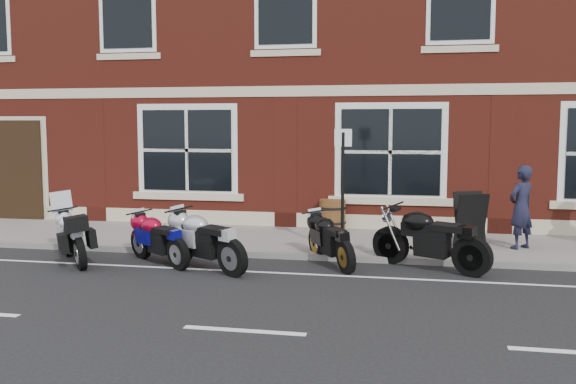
{
  "coord_description": "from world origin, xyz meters",
  "views": [
    {
      "loc": [
        2.1,
        -10.65,
        2.61
      ],
      "look_at": [
        -0.36,
        1.6,
        1.29
      ],
      "focal_mm": 40.0,
      "sensor_mm": 36.0,
      "label": 1
    }
  ],
  "objects_px": {
    "moto_sport_red": "(159,237)",
    "moto_sport_silver": "(205,238)",
    "pedestrian_left": "(521,207)",
    "a_board_sign": "(470,219)",
    "moto_naked_black": "(428,236)",
    "moto_touring_silver": "(74,234)",
    "moto_sport_black": "(331,238)",
    "parking_sign": "(343,181)",
    "barrel_planter": "(332,215)"
  },
  "relations": [
    {
      "from": "moto_sport_red",
      "to": "moto_sport_silver",
      "type": "height_order",
      "value": "moto_sport_silver"
    },
    {
      "from": "pedestrian_left",
      "to": "a_board_sign",
      "type": "distance_m",
      "value": 1.02
    },
    {
      "from": "moto_naked_black",
      "to": "a_board_sign",
      "type": "relative_size",
      "value": 1.91
    },
    {
      "from": "moto_touring_silver",
      "to": "pedestrian_left",
      "type": "distance_m",
      "value": 8.78
    },
    {
      "from": "moto_sport_black",
      "to": "parking_sign",
      "type": "relative_size",
      "value": 0.73
    },
    {
      "from": "moto_sport_black",
      "to": "pedestrian_left",
      "type": "xyz_separation_m",
      "value": [
        3.6,
        1.71,
        0.45
      ]
    },
    {
      "from": "moto_naked_black",
      "to": "pedestrian_left",
      "type": "relative_size",
      "value": 1.25
    },
    {
      "from": "moto_touring_silver",
      "to": "moto_sport_black",
      "type": "bearing_deg",
      "value": -31.34
    },
    {
      "from": "moto_sport_red",
      "to": "moto_touring_silver",
      "type": "bearing_deg",
      "value": 133.23
    },
    {
      "from": "moto_sport_silver",
      "to": "parking_sign",
      "type": "distance_m",
      "value": 2.96
    },
    {
      "from": "moto_sport_silver",
      "to": "pedestrian_left",
      "type": "distance_m",
      "value": 6.33
    },
    {
      "from": "a_board_sign",
      "to": "moto_sport_red",
      "type": "bearing_deg",
      "value": 177.4
    },
    {
      "from": "a_board_sign",
      "to": "moto_sport_silver",
      "type": "bearing_deg",
      "value": -176.01
    },
    {
      "from": "moto_sport_red",
      "to": "parking_sign",
      "type": "bearing_deg",
      "value": -31.35
    },
    {
      "from": "barrel_planter",
      "to": "parking_sign",
      "type": "distance_m",
      "value": 2.72
    },
    {
      "from": "moto_touring_silver",
      "to": "a_board_sign",
      "type": "relative_size",
      "value": 1.46
    },
    {
      "from": "moto_sport_silver",
      "to": "a_board_sign",
      "type": "xyz_separation_m",
      "value": [
        4.83,
        2.67,
        0.11
      ]
    },
    {
      "from": "moto_touring_silver",
      "to": "parking_sign",
      "type": "height_order",
      "value": "parking_sign"
    },
    {
      "from": "moto_touring_silver",
      "to": "moto_sport_silver",
      "type": "bearing_deg",
      "value": -41.62
    },
    {
      "from": "a_board_sign",
      "to": "parking_sign",
      "type": "xyz_separation_m",
      "value": [
        -2.52,
        -1.08,
        0.84
      ]
    },
    {
      "from": "a_board_sign",
      "to": "barrel_planter",
      "type": "distance_m",
      "value": 3.35
    },
    {
      "from": "moto_sport_black",
      "to": "barrel_planter",
      "type": "height_order",
      "value": "moto_sport_black"
    },
    {
      "from": "moto_touring_silver",
      "to": "a_board_sign",
      "type": "height_order",
      "value": "moto_touring_silver"
    },
    {
      "from": "moto_naked_black",
      "to": "a_board_sign",
      "type": "distance_m",
      "value": 2.08
    },
    {
      "from": "moto_sport_black",
      "to": "barrel_planter",
      "type": "relative_size",
      "value": 2.42
    },
    {
      "from": "moto_sport_black",
      "to": "parking_sign",
      "type": "distance_m",
      "value": 1.29
    },
    {
      "from": "moto_touring_silver",
      "to": "moto_sport_red",
      "type": "bearing_deg",
      "value": -33.23
    },
    {
      "from": "moto_sport_black",
      "to": "moto_naked_black",
      "type": "xyz_separation_m",
      "value": [
        1.76,
        -0.01,
        0.1
      ]
    },
    {
      "from": "moto_sport_silver",
      "to": "barrel_planter",
      "type": "xyz_separation_m",
      "value": [
        1.79,
        4.06,
        -0.08
      ]
    },
    {
      "from": "a_board_sign",
      "to": "moto_touring_silver",
      "type": "bearing_deg",
      "value": 174.1
    },
    {
      "from": "moto_touring_silver",
      "to": "moto_sport_silver",
      "type": "height_order",
      "value": "moto_touring_silver"
    },
    {
      "from": "moto_naked_black",
      "to": "barrel_planter",
      "type": "bearing_deg",
      "value": 62.67
    },
    {
      "from": "moto_sport_silver",
      "to": "moto_naked_black",
      "type": "distance_m",
      "value": 4.04
    },
    {
      "from": "moto_touring_silver",
      "to": "moto_sport_silver",
      "type": "xyz_separation_m",
      "value": [
        2.64,
        -0.09,
        0.03
      ]
    },
    {
      "from": "moto_sport_silver",
      "to": "parking_sign",
      "type": "xyz_separation_m",
      "value": [
        2.31,
        1.6,
        0.94
      ]
    },
    {
      "from": "moto_sport_black",
      "to": "parking_sign",
      "type": "height_order",
      "value": "parking_sign"
    },
    {
      "from": "barrel_planter",
      "to": "moto_sport_red",
      "type": "bearing_deg",
      "value": -126.37
    },
    {
      "from": "moto_naked_black",
      "to": "moto_sport_silver",
      "type": "bearing_deg",
      "value": 130.4
    },
    {
      "from": "barrel_planter",
      "to": "parking_sign",
      "type": "bearing_deg",
      "value": -78.15
    },
    {
      "from": "moto_sport_silver",
      "to": "a_board_sign",
      "type": "bearing_deg",
      "value": -27.74
    },
    {
      "from": "moto_naked_black",
      "to": "parking_sign",
      "type": "relative_size",
      "value": 0.88
    },
    {
      "from": "moto_sport_silver",
      "to": "parking_sign",
      "type": "relative_size",
      "value": 0.79
    },
    {
      "from": "moto_sport_black",
      "to": "pedestrian_left",
      "type": "distance_m",
      "value": 4.01
    },
    {
      "from": "pedestrian_left",
      "to": "moto_touring_silver",
      "type": "bearing_deg",
      "value": -26.68
    },
    {
      "from": "moto_naked_black",
      "to": "pedestrian_left",
      "type": "bearing_deg",
      "value": -17.67
    },
    {
      "from": "moto_sport_red",
      "to": "moto_sport_silver",
      "type": "relative_size",
      "value": 0.86
    },
    {
      "from": "moto_touring_silver",
      "to": "pedestrian_left",
      "type": "xyz_separation_m",
      "value": [
        8.43,
        2.41,
        0.43
      ]
    },
    {
      "from": "pedestrian_left",
      "to": "a_board_sign",
      "type": "height_order",
      "value": "pedestrian_left"
    },
    {
      "from": "barrel_planter",
      "to": "parking_sign",
      "type": "xyz_separation_m",
      "value": [
        0.52,
        -2.46,
        1.03
      ]
    },
    {
      "from": "pedestrian_left",
      "to": "moto_sport_silver",
      "type": "bearing_deg",
      "value": -19.28
    }
  ]
}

